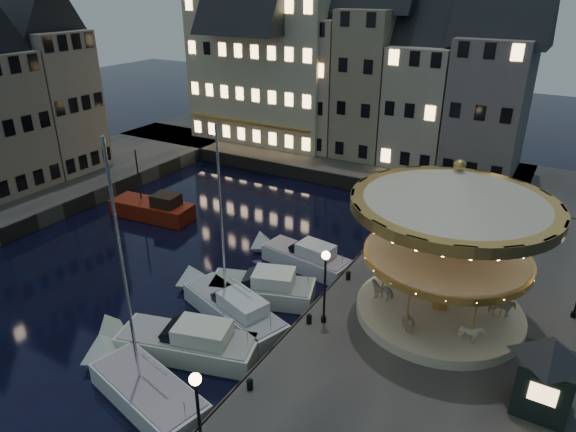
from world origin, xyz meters
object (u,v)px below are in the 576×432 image
Objects in this scene: bollard_b at (309,318)px; bollard_c at (348,275)px; streetlamp_c at (409,191)px; motorboat_b at (181,342)px; bollard_a at (250,383)px; streetlamp_a at (198,407)px; motorboat_a at (142,387)px; motorboat_e at (301,257)px; motorboat_c at (230,307)px; bollard_d at (381,239)px; streetlamp_b at (325,277)px; carousel at (452,218)px; red_fishing_boat at (154,210)px; motorboat_d at (255,289)px; ticket_kiosk at (550,363)px.

bollard_b and bollard_c have the same top height.
motorboat_b is (-5.94, -17.96, -3.37)m from streetlamp_c.
bollard_c is at bearing 90.00° from bollard_a.
streetlamp_a is at bearing -43.01° from motorboat_b.
streetlamp_c is 22.21m from motorboat_a.
bollard_b is at bearing -58.68° from motorboat_e.
streetlamp_a is 11.40m from motorboat_c.
streetlamp_a is 0.37× the size of motorboat_c.
motorboat_b is at bearing -110.25° from bollard_d.
motorboat_e is at bearing 121.32° from bollard_b.
streetlamp_b is 8.85m from motorboat_e.
streetlamp_a is 14.77m from carousel.
bollard_b is at bearing -23.22° from red_fishing_boat.
motorboat_a reaches higher than bollard_a.
bollard_d is at bearing -99.73° from streetlamp_c.
streetlamp_b is 2.54m from bollard_b.
red_fishing_boat is at bearing 149.03° from motorboat_c.
motorboat_e is (-4.29, 7.05, -0.96)m from bollard_b.
motorboat_c is 1.52× the size of motorboat_d.
motorboat_e is at bearing 126.74° from streetlamp_b.
red_fishing_boat is at bearing 176.54° from motorboat_e.
streetlamp_b is 6.63m from motorboat_d.
streetlamp_a reaches higher than motorboat_e.
streetlamp_b reaches higher than bollard_a.
red_fishing_boat is (-18.44, 13.41, -0.91)m from bollard_a.
streetlamp_b is at bearing 175.37° from ticket_kiosk.
bollard_a is at bearing -95.71° from streetlamp_b.
streetlamp_c is at bearing 90.00° from streetlamp_b.
motorboat_a is 7.11m from motorboat_c.
streetlamp_c is 9.14m from motorboat_e.
bollard_c is at bearing 154.13° from ticket_kiosk.
ticket_kiosk is (11.02, 5.16, 2.02)m from bollard_a.
motorboat_e is at bearing -141.22° from bollard_d.
streetlamp_a reaches higher than bollard_d.
streetlamp_a reaches higher than bollard_b.
streetlamp_c is 9.34m from bollard_c.
streetlamp_a reaches higher than ticket_kiosk.
red_fishing_boat is at bearing 171.03° from bollard_c.
ticket_kiosk is (15.31, -7.40, 2.99)m from motorboat_e.
bollard_d is 15.59m from ticket_kiosk.
ticket_kiosk is (10.42, 9.16, -0.39)m from streetlamp_a.
motorboat_c reaches higher than red_fishing_boat.
streetlamp_c reaches higher than ticket_kiosk.
motorboat_c reaches higher than bollard_c.
motorboat_a is 17.57m from ticket_kiosk.
streetlamp_a is 9.82m from bollard_b.
bollard_c is (0.00, 10.50, 0.00)m from bollard_a.
bollard_c is at bearing 29.94° from motorboat_d.
motorboat_e is 17.26m from ticket_kiosk.
motorboat_c is at bearing 85.10° from motorboat_b.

